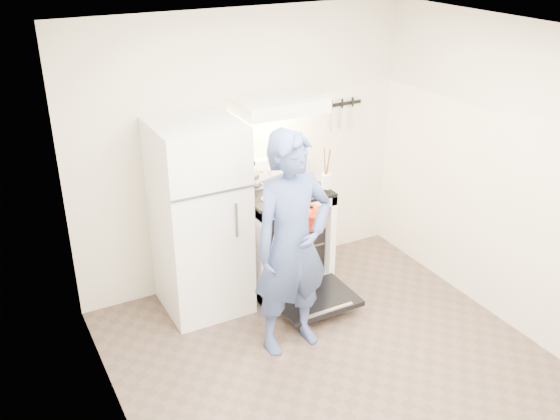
{
  "coord_description": "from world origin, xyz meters",
  "views": [
    {
      "loc": [
        -2.21,
        -3.05,
        3.17
      ],
      "look_at": [
        -0.05,
        1.0,
        1.0
      ],
      "focal_mm": 40.0,
      "sensor_mm": 36.0,
      "label": 1
    }
  ],
  "objects_px": {
    "dutch_oven": "(311,218)",
    "stove_body": "(283,237)",
    "tea_kettle": "(249,173)",
    "refrigerator": "(200,219)",
    "person": "(292,245)"
  },
  "relations": [
    {
      "from": "dutch_oven",
      "to": "tea_kettle",
      "type": "bearing_deg",
      "value": 101.75
    },
    {
      "from": "person",
      "to": "stove_body",
      "type": "bearing_deg",
      "value": 63.34
    },
    {
      "from": "stove_body",
      "to": "tea_kettle",
      "type": "xyz_separation_m",
      "value": [
        -0.26,
        0.16,
        0.63
      ]
    },
    {
      "from": "stove_body",
      "to": "tea_kettle",
      "type": "distance_m",
      "value": 0.7
    },
    {
      "from": "tea_kettle",
      "to": "dutch_oven",
      "type": "height_order",
      "value": "tea_kettle"
    },
    {
      "from": "refrigerator",
      "to": "person",
      "type": "relative_size",
      "value": 0.94
    },
    {
      "from": "refrigerator",
      "to": "tea_kettle",
      "type": "distance_m",
      "value": 0.63
    },
    {
      "from": "tea_kettle",
      "to": "refrigerator",
      "type": "bearing_deg",
      "value": -161.52
    },
    {
      "from": "dutch_oven",
      "to": "stove_body",
      "type": "bearing_deg",
      "value": 82.3
    },
    {
      "from": "tea_kettle",
      "to": "dutch_oven",
      "type": "bearing_deg",
      "value": -78.25
    },
    {
      "from": "refrigerator",
      "to": "dutch_oven",
      "type": "height_order",
      "value": "refrigerator"
    },
    {
      "from": "stove_body",
      "to": "tea_kettle",
      "type": "bearing_deg",
      "value": 148.15
    },
    {
      "from": "person",
      "to": "dutch_oven",
      "type": "bearing_deg",
      "value": 35.38
    },
    {
      "from": "dutch_oven",
      "to": "person",
      "type": "bearing_deg",
      "value": -141.93
    },
    {
      "from": "stove_body",
      "to": "person",
      "type": "bearing_deg",
      "value": -113.97
    }
  ]
}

